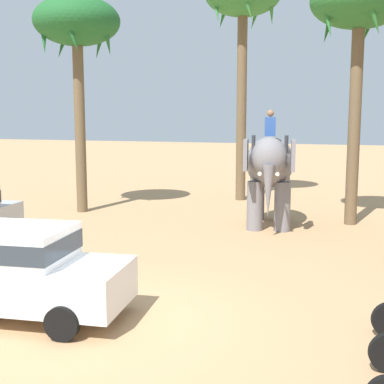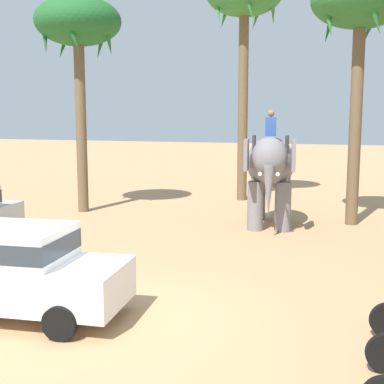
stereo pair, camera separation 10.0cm
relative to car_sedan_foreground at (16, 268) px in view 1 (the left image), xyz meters
name	(u,v)px [view 1 (the left image)]	position (x,y,z in m)	size (l,w,h in m)	color
ground_plane	(102,317)	(1.54, 0.42, -0.93)	(120.00, 120.00, 0.00)	tan
car_sedan_foreground	(16,268)	(0.00, 0.00, 0.00)	(4.25, 2.19, 1.70)	white
elephant_with_mahout	(270,167)	(3.11, 9.49, 1.06)	(2.08, 3.98, 3.88)	slate
palm_tree_behind_elephant	(359,8)	(5.73, 10.69, 6.22)	(3.20, 3.20, 8.30)	brown
palm_tree_near_hut	(243,3)	(0.98, 14.71, 7.43)	(3.20, 3.20, 9.61)	brown
palm_tree_left_of_road	(77,27)	(-4.23, 10.02, 5.99)	(3.20, 3.20, 8.05)	brown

